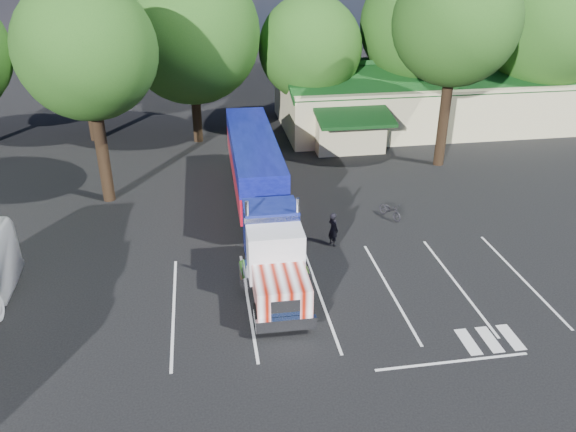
{
  "coord_description": "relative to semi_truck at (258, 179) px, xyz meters",
  "views": [
    {
      "loc": [
        -4.65,
        -26.2,
        14.25
      ],
      "look_at": [
        -0.8,
        -1.88,
        2.0
      ],
      "focal_mm": 35.0,
      "sensor_mm": 36.0,
      "label": 1
    }
  ],
  "objects": [
    {
      "name": "tree_near_right",
      "position": [
        13.32,
        6.34,
        7.12
      ],
      "size": [
        8.0,
        8.0,
        13.5
      ],
      "color": "black",
      "rests_on": "ground"
    },
    {
      "name": "semi_truck",
      "position": [
        0.0,
        0.0,
        0.0
      ],
      "size": [
        3.25,
        19.8,
        4.14
      ],
      "rotation": [
        0.0,
        0.0,
        -0.01
      ],
      "color": "black",
      "rests_on": "ground"
    },
    {
      "name": "event_hall",
      "position": [
        15.56,
        15.65,
        -0.13
      ],
      "size": [
        24.2,
        14.12,
        5.55
      ],
      "color": "#BEB68D",
      "rests_on": "ground"
    },
    {
      "name": "silver_sedan",
      "position": [
        6.82,
        11.84,
        -1.58
      ],
      "size": [
        4.63,
        1.69,
        1.52
      ],
      "primitive_type": "imported",
      "rotation": [
        0.0,
        0.0,
        1.55
      ],
      "color": "#ABAEB3",
      "rests_on": "ground"
    },
    {
      "name": "tree_row_f",
      "position": [
        24.82,
        14.64,
        5.45
      ],
      "size": [
        10.4,
        10.4,
        13.0
      ],
      "color": "black",
      "rests_on": "ground"
    },
    {
      "name": "tree_row_c",
      "position": [
        -3.18,
        14.04,
        5.69
      ],
      "size": [
        10.0,
        10.0,
        13.05
      ],
      "color": "black",
      "rests_on": "ground"
    },
    {
      "name": "tree_row_b",
      "position": [
        -11.18,
        15.64,
        4.79
      ],
      "size": [
        8.4,
        8.4,
        11.35
      ],
      "color": "black",
      "rests_on": "ground"
    },
    {
      "name": "ground",
      "position": [
        1.82,
        -2.16,
        -2.34
      ],
      "size": [
        120.0,
        120.0,
        0.0
      ],
      "primitive_type": "plane",
      "color": "black",
      "rests_on": "ground"
    },
    {
      "name": "woman",
      "position": [
        3.42,
        -3.71,
        -1.43
      ],
      "size": [
        0.68,
        0.79,
        1.83
      ],
      "primitive_type": "imported",
      "rotation": [
        0.0,
        0.0,
        2.01
      ],
      "color": "black",
      "rests_on": "ground"
    },
    {
      "name": "tree_near_left",
      "position": [
        -8.68,
        3.84,
        6.47
      ],
      "size": [
        7.6,
        7.6,
        12.65
      ],
      "color": "black",
      "rests_on": "ground"
    },
    {
      "name": "tree_row_e",
      "position": [
        14.82,
        15.84,
        5.74
      ],
      "size": [
        9.6,
        9.6,
        12.9
      ],
      "color": "black",
      "rests_on": "ground"
    },
    {
      "name": "bicycle",
      "position": [
        7.32,
        -1.16,
        -1.88
      ],
      "size": [
        1.26,
        1.85,
        0.92
      ],
      "primitive_type": "imported",
      "rotation": [
        0.0,
        0.0,
        0.41
      ],
      "color": "black",
      "rests_on": "ground"
    },
    {
      "name": "tree_row_d",
      "position": [
        5.82,
        15.34,
        4.24
      ],
      "size": [
        8.0,
        8.0,
        10.6
      ],
      "color": "black",
      "rests_on": "ground"
    }
  ]
}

